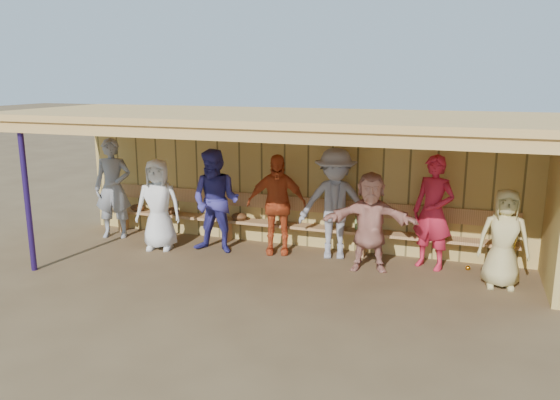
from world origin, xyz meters
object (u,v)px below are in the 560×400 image
(player_d, at_px, (277,204))
(player_g, at_px, (433,212))
(player_a, at_px, (113,188))
(bench, at_px, (294,219))
(player_h, at_px, (504,239))
(player_e, at_px, (335,204))
(player_f, at_px, (370,222))
(player_c, at_px, (216,201))
(player_b, at_px, (158,204))

(player_d, bearing_deg, player_g, -13.83)
(player_a, xyz_separation_m, bench, (3.48, 0.48, -0.43))
(player_d, bearing_deg, player_h, -22.55)
(player_e, bearing_deg, player_g, -13.16)
(player_g, bearing_deg, bench, -164.67)
(player_d, height_order, player_f, player_d)
(player_c, bearing_deg, player_g, 5.27)
(player_b, relative_size, player_f, 1.03)
(bench, bearing_deg, player_h, -13.44)
(player_b, bearing_deg, player_h, -14.68)
(player_b, relative_size, bench, 0.22)
(player_g, bearing_deg, player_c, -151.70)
(player_c, xyz_separation_m, bench, (1.22, 0.68, -0.39))
(player_g, height_order, player_h, player_g)
(player_b, xyz_separation_m, player_d, (2.08, 0.46, 0.06))
(player_b, relative_size, player_e, 0.87)
(player_c, height_order, player_f, player_c)
(player_h, height_order, bench, player_h)
(player_a, xyz_separation_m, player_b, (1.21, -0.37, -0.14))
(player_c, relative_size, bench, 0.24)
(player_f, height_order, bench, player_f)
(player_b, distance_m, player_c, 1.07)
(player_a, distance_m, player_e, 4.31)
(player_c, bearing_deg, player_e, 9.77)
(player_b, xyz_separation_m, bench, (2.27, 0.85, -0.29))
(player_b, xyz_separation_m, player_g, (4.71, 0.55, 0.11))
(player_b, relative_size, player_c, 0.90)
(player_h, distance_m, bench, 3.58)
(player_e, relative_size, player_g, 1.02)
(player_d, xyz_separation_m, player_h, (3.67, -0.44, -0.14))
(player_b, bearing_deg, player_g, -8.26)
(player_b, xyz_separation_m, player_h, (5.75, 0.02, -0.08))
(player_c, distance_m, player_e, 2.08)
(player_c, height_order, player_d, player_c)
(player_a, relative_size, player_h, 1.30)
(player_a, distance_m, bench, 3.54)
(player_b, relative_size, player_h, 1.11)
(player_a, bearing_deg, player_g, -15.83)
(player_h, bearing_deg, player_d, 169.01)
(player_e, bearing_deg, bench, 146.61)
(player_c, height_order, player_e, player_e)
(player_d, relative_size, player_e, 0.93)
(player_b, xyz_separation_m, player_f, (3.78, 0.12, -0.02))
(player_h, bearing_deg, player_f, 173.10)
(player_e, bearing_deg, player_a, 169.22)
(player_g, height_order, bench, player_g)
(player_f, relative_size, bench, 0.21)
(bench, bearing_deg, player_d, -116.14)
(player_c, bearing_deg, player_d, 15.03)
(player_g, distance_m, player_h, 1.18)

